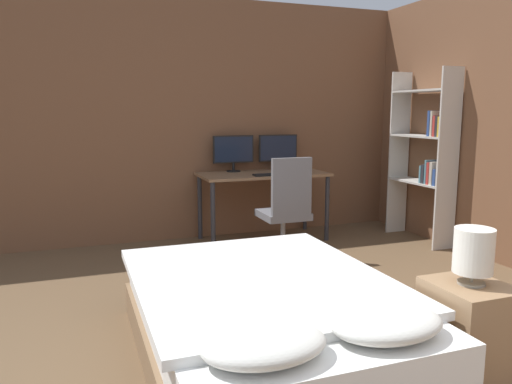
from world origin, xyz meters
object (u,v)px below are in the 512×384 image
Objects in this scene: keyboard at (271,175)px; desk at (263,181)px; monitor_left at (233,151)px; monitor_right at (278,150)px; nightstand at (468,332)px; bookshelf at (428,150)px; office_chair at (285,219)px; bed at (267,321)px; bedside_lamp at (474,252)px; computer_mouse at (294,173)px.

desk is at bearing 90.00° from keyboard.
monitor_left is 0.55m from monitor_right.
bookshelf reaches higher than nightstand.
desk is at bearing 86.17° from office_chair.
keyboard is 0.65m from office_chair.
bed is 4.23× the size of monitor_right.
bedside_lamp is 3.01m from bookshelf.
office_chair is at bearing -122.15° from computer_mouse.
nightstand is 1.14× the size of monitor_right.
monitor_left is 1.26× the size of keyboard.
bookshelf is (1.65, -0.49, 0.25)m from keyboard.
office_chair is at bearing -178.85° from bookshelf.
nightstand is (0.96, -0.56, 0.03)m from bed.
bedside_lamp reaches higher than computer_mouse.
desk is at bearing 156.50° from bookshelf.
desk is (0.02, 3.19, -0.05)m from bedside_lamp.
keyboard is at bearing 180.00° from computer_mouse.
computer_mouse is at bearing 0.00° from keyboard.
bookshelf is (1.38, -0.95, 0.03)m from monitor_right.
bedside_lamp is at bearing -89.39° from office_chair.
nightstand is at bearing -90.47° from keyboard.
computer_mouse is (0.56, -0.46, -0.22)m from monitor_left.
office_chair is (0.93, 1.88, 0.16)m from bed.
bedside_lamp is 3.45m from monitor_left.
nightstand is at bearing -90.44° from desk.
desk is at bearing -40.04° from monitor_left.
keyboard is 0.37× the size of office_chair.
monitor_right is at bearing 40.04° from desk.
monitor_right is 1.26× the size of keyboard.
monitor_left reaches higher than desk.
bookshelf is at bearing -19.65° from computer_mouse.
nightstand is 7.75× the size of computer_mouse.
desk reaches higher than bed.
nightstand is 0.38× the size of desk.
monitor_right is (0.30, 3.43, 0.28)m from bedside_lamp.
desk is at bearing 69.52° from bed.
keyboard is at bearing 89.53° from nightstand.
office_chair reaches higher than computer_mouse.
keyboard is (0.02, 2.97, 0.06)m from bedside_lamp.
bed is at bearing -103.87° from monitor_left.
desk is (0.98, 2.64, 0.43)m from bed.
monitor_right is 0.58m from keyboard.
monitor_right is (0.28, 0.23, 0.33)m from desk.
computer_mouse is 1.48m from bookshelf.
bed is at bearing -116.39° from office_chair.
bedside_lamp is at bearing -95.86° from computer_mouse.
monitor_left is (0.71, 2.87, 0.76)m from bed.
desk is (0.02, 3.19, 0.40)m from nightstand.
computer_mouse is at bearing -89.55° from monitor_right.
computer_mouse is (0.28, -0.23, 0.11)m from desk.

